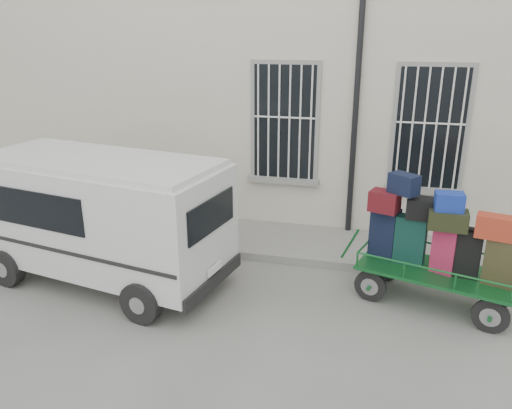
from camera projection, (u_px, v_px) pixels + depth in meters
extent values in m
plane|color=#63645F|center=(271.00, 303.00, 7.65)|extent=(80.00, 80.00, 0.00)
cube|color=beige|center=(322.00, 73.00, 11.70)|extent=(24.00, 5.00, 6.00)
cylinder|color=black|center=(357.00, 97.00, 9.19)|extent=(0.11, 0.11, 5.60)
cube|color=black|center=(285.00, 123.00, 9.73)|extent=(1.20, 0.08, 2.20)
cube|color=gray|center=(283.00, 180.00, 10.09)|extent=(1.45, 0.22, 0.12)
cube|color=black|center=(430.00, 129.00, 9.12)|extent=(1.20, 0.08, 2.20)
cube|color=gray|center=(423.00, 190.00, 9.48)|extent=(1.45, 0.22, 0.12)
cube|color=gray|center=(295.00, 242.00, 9.64)|extent=(24.00, 1.70, 0.15)
cylinder|color=black|center=(370.00, 286.00, 7.64)|extent=(0.49, 0.20, 0.50)
cylinder|color=gray|center=(370.00, 286.00, 7.64)|extent=(0.29, 0.16, 0.27)
cylinder|color=black|center=(385.00, 267.00, 8.26)|extent=(0.49, 0.20, 0.50)
cylinder|color=gray|center=(385.00, 267.00, 8.26)|extent=(0.29, 0.16, 0.27)
cylinder|color=black|center=(490.00, 316.00, 6.83)|extent=(0.49, 0.20, 0.50)
cylinder|color=gray|center=(490.00, 316.00, 6.83)|extent=(0.29, 0.16, 0.27)
cylinder|color=black|center=(497.00, 293.00, 7.44)|extent=(0.49, 0.20, 0.50)
cylinder|color=gray|center=(497.00, 293.00, 7.44)|extent=(0.29, 0.16, 0.27)
cube|color=#145825|center=(435.00, 272.00, 7.44)|extent=(2.39, 1.58, 0.05)
cylinder|color=#145825|center=(350.00, 244.00, 8.04)|extent=(0.29, 0.12, 0.56)
cube|color=black|center=(384.00, 232.00, 7.77)|extent=(0.48, 0.40, 0.80)
cube|color=black|center=(387.00, 207.00, 7.64)|extent=(0.19, 0.16, 0.03)
cube|color=#0C2D29|center=(410.00, 240.00, 7.55)|extent=(0.49, 0.33, 0.75)
cube|color=black|center=(413.00, 216.00, 7.42)|extent=(0.20, 0.16, 0.03)
cube|color=maroon|center=(445.00, 250.00, 7.27)|extent=(0.40, 0.35, 0.70)
cube|color=black|center=(448.00, 226.00, 7.15)|extent=(0.16, 0.15, 0.03)
cube|color=black|center=(466.00, 253.00, 7.17)|extent=(0.42, 0.30, 0.71)
cube|color=black|center=(470.00, 229.00, 7.05)|extent=(0.18, 0.16, 0.03)
cube|color=#33351A|center=(501.00, 262.00, 6.92)|extent=(0.50, 0.40, 0.68)
cube|color=black|center=(506.00, 238.00, 6.81)|extent=(0.20, 0.17, 0.03)
cube|color=#4C0F18|center=(385.00, 201.00, 7.47)|extent=(0.50, 0.43, 0.31)
cube|color=black|center=(426.00, 209.00, 7.31)|extent=(0.57, 0.39, 0.30)
cube|color=black|center=(448.00, 220.00, 7.06)|extent=(0.56, 0.38, 0.27)
cube|color=maroon|center=(496.00, 227.00, 6.80)|extent=(0.55, 0.37, 0.32)
cube|color=black|center=(404.00, 184.00, 7.26)|extent=(0.48, 0.46, 0.30)
cube|color=navy|center=(449.00, 202.00, 6.99)|extent=(0.39, 0.29, 0.26)
cube|color=silver|center=(102.00, 213.00, 8.02)|extent=(4.29, 2.46, 1.65)
cube|color=silver|center=(96.00, 161.00, 7.73)|extent=(4.09, 2.29, 0.09)
cube|color=black|center=(9.00, 179.00, 8.69)|extent=(0.44, 1.52, 0.69)
cube|color=black|center=(30.00, 209.00, 7.39)|extent=(1.99, 0.41, 0.57)
cube|color=black|center=(211.00, 215.00, 7.13)|extent=(0.27, 1.27, 0.51)
cube|color=black|center=(213.00, 281.00, 7.48)|extent=(0.40, 1.69, 0.20)
cube|color=white|center=(215.00, 269.00, 7.40)|extent=(0.10, 0.38, 0.11)
cylinder|color=black|center=(7.00, 267.00, 8.10)|extent=(0.65, 0.31, 0.62)
cylinder|color=black|center=(81.00, 231.00, 9.55)|extent=(0.65, 0.31, 0.62)
cylinder|color=black|center=(141.00, 302.00, 7.05)|extent=(0.65, 0.31, 0.62)
cylinder|color=black|center=(202.00, 256.00, 8.51)|extent=(0.65, 0.31, 0.62)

